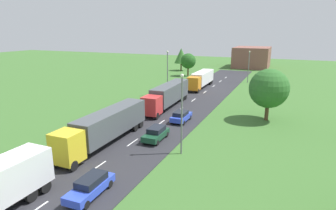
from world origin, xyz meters
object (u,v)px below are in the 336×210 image
at_px(truck_second, 106,126).
at_px(car_second, 91,186).
at_px(tree_birch, 181,56).
at_px(distant_building, 252,57).
at_px(lamppost_third, 168,71).
at_px(tree_maple, 269,88).
at_px(truck_third, 168,95).
at_px(car_fourth, 181,116).
at_px(lamppost_second, 182,111).
at_px(tree_ash, 188,61).
at_px(truck_fourth, 201,79).
at_px(lamppost_fourth, 249,65).
at_px(car_third, 156,133).

distance_m(truck_second, car_second, 10.71).
height_order(tree_birch, distant_building, tree_birch).
height_order(car_second, lamppost_third, lamppost_third).
bearing_deg(distant_building, tree_maple, -80.60).
xyz_separation_m(truck_third, lamppost_third, (-3.60, 8.23, 2.68)).
height_order(car_second, car_fourth, car_second).
bearing_deg(car_second, tree_maple, 67.08).
relative_size(car_fourth, lamppost_second, 0.48).
height_order(truck_second, tree_ash, tree_ash).
distance_m(truck_fourth, lamppost_third, 11.04).
relative_size(truck_third, tree_maple, 2.01).
bearing_deg(truck_fourth, tree_birch, 119.93).
height_order(truck_third, lamppost_fourth, lamppost_fourth).
bearing_deg(truck_second, car_second, -61.36).
distance_m(lamppost_second, distant_building, 76.36).
distance_m(car_third, lamppost_fourth, 43.18).
distance_m(car_second, car_fourth, 19.99).
relative_size(car_fourth, tree_birch, 0.58).
bearing_deg(lamppost_fourth, lamppost_second, -90.43).
bearing_deg(tree_ash, car_second, -77.71).
bearing_deg(truck_second, truck_fourth, 89.26).
distance_m(truck_second, truck_third, 17.17).
distance_m(truck_fourth, car_third, 32.60).
xyz_separation_m(lamppost_second, distant_building, (-2.89, 76.30, -1.25)).
xyz_separation_m(car_third, lamppost_fourth, (4.37, 42.82, 3.46)).
bearing_deg(tree_maple, tree_ash, 125.16).
relative_size(car_third, tree_ash, 0.66).
distance_m(truck_second, tree_ash, 50.83).
bearing_deg(car_third, car_fourth, 87.95).
distance_m(truck_third, truck_fourth, 18.19).
bearing_deg(car_fourth, lamppost_second, -69.17).
bearing_deg(car_third, lamppost_second, -29.68).
bearing_deg(lamppost_fourth, truck_second, -101.26).
bearing_deg(lamppost_fourth, car_fourth, -96.65).
relative_size(truck_fourth, tree_birch, 1.80).
bearing_deg(tree_birch, distant_building, 41.73).
bearing_deg(car_second, distant_building, 89.46).
relative_size(truck_third, car_third, 3.55).
height_order(tree_birch, tree_ash, tree_birch).
distance_m(truck_third, lamppost_third, 9.37).
bearing_deg(lamppost_fourth, tree_ash, 165.83).
height_order(car_second, tree_maple, tree_maple).
xyz_separation_m(tree_maple, tree_ash, (-23.82, 33.82, -0.45)).
xyz_separation_m(car_third, distant_building, (1.15, 74.00, 2.58)).
bearing_deg(tree_ash, distant_building, 62.87).
bearing_deg(tree_ash, car_fourth, -71.92).
xyz_separation_m(truck_third, car_fourth, (4.86, -6.51, -1.31)).
bearing_deg(truck_third, lamppost_fourth, 72.67).
bearing_deg(car_third, distant_building, 89.11).
distance_m(car_third, tree_birch, 59.65).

